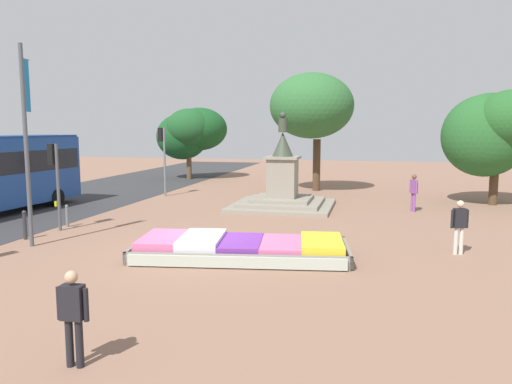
# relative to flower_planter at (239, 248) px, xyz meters

# --- Properties ---
(ground_plane) EXTENTS (90.74, 90.74, 0.00)m
(ground_plane) POSITION_rel_flower_planter_xyz_m (-1.33, 0.42, -0.27)
(ground_plane) COLOR #8C6651
(flower_planter) EXTENTS (6.92, 3.67, 0.64)m
(flower_planter) POSITION_rel_flower_planter_xyz_m (0.00, 0.00, 0.00)
(flower_planter) COLOR #38281C
(flower_planter) RESTS_ON ground_plane
(statue_monument) EXTENTS (4.94, 4.94, 4.73)m
(statue_monument) POSITION_rel_flower_planter_xyz_m (-0.40, 9.80, 0.65)
(statue_monument) COLOR gray
(statue_monument) RESTS_ON ground_plane
(traffic_light_mid_block) EXTENTS (0.42, 0.31, 3.36)m
(traffic_light_mid_block) POSITION_rel_flower_planter_xyz_m (-7.94, 2.28, 2.05)
(traffic_light_mid_block) COLOR #4C5156
(traffic_light_mid_block) RESTS_ON ground_plane
(traffic_light_far_corner) EXTENTS (0.41, 0.30, 3.96)m
(traffic_light_far_corner) POSITION_rel_flower_planter_xyz_m (-7.86, 12.27, 2.49)
(traffic_light_far_corner) COLOR slate
(traffic_light_far_corner) RESTS_ON ground_plane
(banner_pole) EXTENTS (0.17, 0.57, 6.68)m
(banner_pole) POSITION_rel_flower_planter_xyz_m (-7.20, -0.21, 3.25)
(banner_pole) COLOR #4C5156
(banner_pole) RESTS_ON ground_plane
(pedestrian_with_handbag) EXTENTS (0.55, 0.32, 1.73)m
(pedestrian_with_handbag) POSITION_rel_flower_planter_xyz_m (6.66, 1.88, 0.73)
(pedestrian_with_handbag) COLOR beige
(pedestrian_with_handbag) RESTS_ON ground_plane
(pedestrian_near_planter) EXTENTS (0.57, 0.24, 1.66)m
(pedestrian_near_planter) POSITION_rel_flower_planter_xyz_m (-0.83, -7.51, 0.69)
(pedestrian_near_planter) COLOR black
(pedestrian_near_planter) RESTS_ON ground_plane
(pedestrian_crossing_plaza) EXTENTS (0.36, 0.52, 1.78)m
(pedestrian_crossing_plaza) POSITION_rel_flower_planter_xyz_m (5.88, 9.95, 0.77)
(pedestrian_crossing_plaza) COLOR #8C4C99
(pedestrian_crossing_plaza) RESTS_ON ground_plane
(kerb_bollard_mid_b) EXTENTS (0.15, 0.15, 1.05)m
(kerb_bollard_mid_b) POSITION_rel_flower_planter_xyz_m (-8.10, 0.61, 0.28)
(kerb_bollard_mid_b) COLOR #2D2D33
(kerb_bollard_mid_b) RESTS_ON ground_plane
(kerb_bollard_north) EXTENTS (0.13, 0.13, 0.90)m
(kerb_bollard_north) POSITION_rel_flower_planter_xyz_m (-8.00, 2.99, 0.20)
(kerb_bollard_north) COLOR slate
(kerb_bollard_north) RESTS_ON ground_plane
(park_tree_far_left) EXTENTS (5.13, 4.87, 7.28)m
(park_tree_far_left) POSITION_rel_flower_planter_xyz_m (0.11, 16.40, 5.02)
(park_tree_far_left) COLOR #4C3823
(park_tree_far_left) RESTS_ON ground_plane
(park_tree_behind_statue) EXTENTS (4.94, 4.77, 5.82)m
(park_tree_behind_statue) POSITION_rel_flower_planter_xyz_m (9.84, 13.11, 3.49)
(park_tree_behind_statue) COLOR #4C3823
(park_tree_behind_statue) RESTS_ON ground_plane
(park_tree_far_right) EXTENTS (5.38, 4.98, 5.48)m
(park_tree_far_right) POSITION_rel_flower_planter_xyz_m (-9.72, 21.92, 3.38)
(park_tree_far_right) COLOR brown
(park_tree_far_right) RESTS_ON ground_plane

